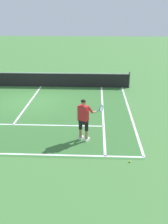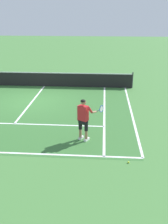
% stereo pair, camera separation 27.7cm
% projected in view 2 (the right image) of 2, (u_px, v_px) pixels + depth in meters
% --- Properties ---
extents(ground_plane, '(80.00, 80.00, 0.00)m').
position_uv_depth(ground_plane, '(33.00, 101.00, 15.23)').
color(ground_plane, '#477F3D').
extents(court_inner_surface, '(10.98, 9.41, 0.00)m').
position_uv_depth(court_inner_surface, '(26.00, 109.00, 13.89)').
color(court_inner_surface, '#387033').
rests_on(court_inner_surface, ground).
extents(line_service, '(8.23, 0.10, 0.01)m').
position_uv_depth(line_service, '(14.00, 124.00, 12.13)').
color(line_service, white).
rests_on(line_service, ground).
extents(line_centre_service, '(0.10, 6.40, 0.01)m').
position_uv_depth(line_centre_service, '(32.00, 101.00, 15.10)').
color(line_centre_service, white).
rests_on(line_centre_service, ground).
extents(line_singles_right, '(0.10, 9.01, 0.01)m').
position_uv_depth(line_singles_right, '(104.00, 111.00, 13.60)').
color(line_singles_right, white).
rests_on(line_singles_right, ground).
extents(line_doubles_right, '(0.10, 9.01, 0.01)m').
position_uv_depth(line_doubles_right, '(131.00, 112.00, 13.51)').
color(line_doubles_right, white).
rests_on(line_doubles_right, ground).
extents(tennis_net, '(11.96, 0.08, 1.07)m').
position_uv_depth(tennis_net, '(44.00, 79.00, 17.90)').
color(tennis_net, '#333338').
rests_on(tennis_net, ground).
extents(tennis_player, '(1.04, 0.91, 1.71)m').
position_uv_depth(tennis_player, '(84.00, 117.00, 10.29)').
color(tennis_player, white).
rests_on(tennis_player, ground).
extents(tennis_ball_near_feet, '(0.07, 0.07, 0.07)m').
position_uv_depth(tennis_ball_near_feet, '(128.00, 162.00, 9.01)').
color(tennis_ball_near_feet, '#CCE02D').
rests_on(tennis_ball_near_feet, ground).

